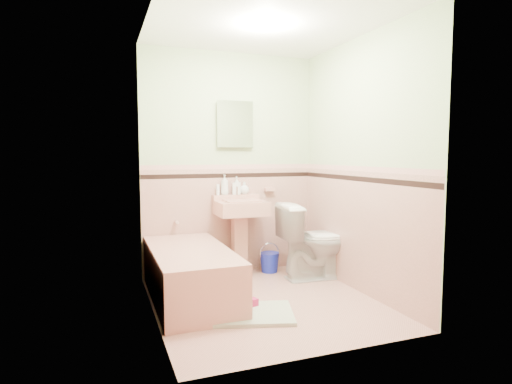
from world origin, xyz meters
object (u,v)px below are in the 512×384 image
object	(u,v)px
bucket	(269,262)
bathtub	(190,275)
toilet	(316,241)
soap_bottle_right	(244,188)
sink	(241,239)
soap_bottle_mid	(237,186)
shoe	(249,303)
soap_bottle_left	(225,185)
medicine_cabinet	(235,124)

from	to	relation	value
bucket	bathtub	bearing A→B (deg)	-150.62
bathtub	toilet	world-z (taller)	toilet
toilet	soap_bottle_right	bearing A→B (deg)	55.16
sink	toilet	bearing A→B (deg)	-24.07
bathtub	toilet	size ratio (longest dim) A/B	1.80
soap_bottle_mid	shoe	distance (m)	1.53
bathtub	soap_bottle_left	distance (m)	1.20
medicine_cabinet	bucket	xyz separation A→B (m)	(0.37, -0.15, -1.59)
toilet	shoe	xyz separation A→B (m)	(-1.02, -0.66, -0.35)
soap_bottle_right	bathtub	bearing A→B (deg)	-137.75
soap_bottle_left	shoe	world-z (taller)	soap_bottle_left
soap_bottle_right	shoe	distance (m)	1.53
soap_bottle_left	soap_bottle_right	distance (m)	0.24
bathtub	bucket	bearing A→B (deg)	29.38
medicine_cabinet	toilet	world-z (taller)	medicine_cabinet
bucket	shoe	distance (m)	1.23
soap_bottle_left	soap_bottle_right	bearing A→B (deg)	0.00
soap_bottle_right	toilet	distance (m)	1.01
sink	soap_bottle_mid	bearing A→B (deg)	87.18
sink	medicine_cabinet	size ratio (longest dim) A/B	1.82
bucket	sink	bearing A→B (deg)	-170.81
sink	soap_bottle_right	distance (m)	0.59
soap_bottle_left	shoe	bearing A→B (deg)	-96.08
sink	toilet	size ratio (longest dim) A/B	1.02
medicine_cabinet	soap_bottle_left	size ratio (longest dim) A/B	2.04
soap_bottle_right	bucket	xyz separation A→B (m)	(0.27, -0.12, -0.86)
medicine_cabinet	shoe	xyz separation A→B (m)	(-0.26, -1.21, -1.64)
medicine_cabinet	bucket	bearing A→B (deg)	-22.32
sink	shoe	xyz separation A→B (m)	(-0.26, -1.00, -0.36)
shoe	soap_bottle_right	bearing A→B (deg)	55.09
sink	toilet	world-z (taller)	sink
bathtub	soap_bottle_right	world-z (taller)	soap_bottle_right
medicine_cabinet	bucket	size ratio (longest dim) A/B	2.07
shoe	bucket	bearing A→B (deg)	41.49
soap_bottle_right	shoe	bearing A→B (deg)	-107.02
bathtub	soap_bottle_right	size ratio (longest dim) A/B	10.74
sink	medicine_cabinet	distance (m)	1.29
medicine_cabinet	shoe	distance (m)	2.05
bathtub	shoe	xyz separation A→B (m)	(0.42, -0.47, -0.16)
medicine_cabinet	shoe	world-z (taller)	medicine_cabinet
soap_bottle_mid	toilet	bearing A→B (deg)	-34.69
shoe	medicine_cabinet	bearing A→B (deg)	60.01
medicine_cabinet	soap_bottle_mid	world-z (taller)	medicine_cabinet
bucket	soap_bottle_right	bearing A→B (deg)	155.54
bathtub	medicine_cabinet	distance (m)	1.78
bathtub	sink	size ratio (longest dim) A/B	1.77
bathtub	soap_bottle_mid	bearing A→B (deg)	45.87
toilet	shoe	bearing A→B (deg)	126.42
bathtub	shoe	world-z (taller)	bathtub
bathtub	shoe	size ratio (longest dim) A/B	9.58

